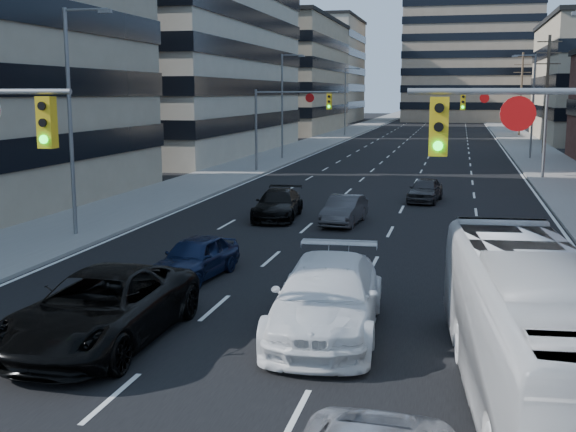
% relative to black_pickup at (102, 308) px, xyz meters
% --- Properties ---
extents(road_surface, '(18.00, 300.00, 0.02)m').
position_rel_black_pickup_xyz_m(road_surface, '(3.43, 121.21, -0.84)').
color(road_surface, black).
rests_on(road_surface, ground).
extents(sidewalk_left, '(5.00, 300.00, 0.15)m').
position_rel_black_pickup_xyz_m(sidewalk_left, '(-8.07, 121.21, -0.77)').
color(sidewalk_left, slate).
rests_on(sidewalk_left, ground).
extents(sidewalk_right, '(5.00, 300.00, 0.15)m').
position_rel_black_pickup_xyz_m(sidewalk_right, '(14.93, 121.21, -0.77)').
color(sidewalk_right, slate).
rests_on(sidewalk_right, ground).
extents(office_left_mid, '(26.00, 34.00, 28.00)m').
position_rel_black_pickup_xyz_m(office_left_mid, '(-23.57, 51.21, 13.15)').
color(office_left_mid, '#ADA089').
rests_on(office_left_mid, ground).
extents(office_left_far, '(20.00, 30.00, 16.00)m').
position_rel_black_pickup_xyz_m(office_left_far, '(-20.57, 91.21, 7.15)').
color(office_left_far, gray).
rests_on(office_left_far, ground).
extents(bg_block_left, '(24.00, 24.00, 20.00)m').
position_rel_black_pickup_xyz_m(bg_block_left, '(-24.57, 131.21, 9.15)').
color(bg_block_left, '#ADA089').
rests_on(bg_block_left, ground).
extents(signal_far_left, '(6.09, 0.33, 6.00)m').
position_rel_black_pickup_xyz_m(signal_far_left, '(-4.25, 36.21, 3.45)').
color(signal_far_left, slate).
rests_on(signal_far_left, ground).
extents(signal_far_right, '(6.09, 0.33, 6.00)m').
position_rel_black_pickup_xyz_m(signal_far_right, '(11.12, 36.21, 3.45)').
color(signal_far_right, slate).
rests_on(signal_far_right, ground).
extents(utility_pole_midblock, '(2.20, 0.28, 11.00)m').
position_rel_black_pickup_xyz_m(utility_pole_midblock, '(15.63, 57.21, 4.93)').
color(utility_pole_midblock, '#4C3D2D').
rests_on(utility_pole_midblock, ground).
extents(utility_pole_distant, '(2.20, 0.28, 11.00)m').
position_rel_black_pickup_xyz_m(utility_pole_distant, '(15.63, 87.21, 4.93)').
color(utility_pole_distant, '#4C3D2D').
rests_on(utility_pole_distant, ground).
extents(streetlight_left_near, '(2.03, 0.22, 9.00)m').
position_rel_black_pickup_xyz_m(streetlight_left_near, '(-6.91, 11.21, 4.20)').
color(streetlight_left_near, slate).
rests_on(streetlight_left_near, ground).
extents(streetlight_left_mid, '(2.03, 0.22, 9.00)m').
position_rel_black_pickup_xyz_m(streetlight_left_mid, '(-6.91, 46.21, 4.20)').
color(streetlight_left_mid, slate).
rests_on(streetlight_left_mid, ground).
extents(streetlight_left_far, '(2.03, 0.22, 9.00)m').
position_rel_black_pickup_xyz_m(streetlight_left_far, '(-6.91, 81.21, 4.20)').
color(streetlight_left_far, slate).
rests_on(streetlight_left_far, ground).
extents(streetlight_right_far, '(2.03, 0.22, 9.00)m').
position_rel_black_pickup_xyz_m(streetlight_right_far, '(13.77, 51.21, 4.20)').
color(streetlight_right_far, slate).
rests_on(streetlight_right_far, ground).
extents(black_pickup, '(2.86, 6.13, 1.70)m').
position_rel_black_pickup_xyz_m(black_pickup, '(0.00, 0.00, 0.00)').
color(black_pickup, black).
rests_on(black_pickup, ground).
extents(white_van, '(2.89, 6.30, 1.78)m').
position_rel_black_pickup_xyz_m(white_van, '(4.95, 1.89, 0.04)').
color(white_van, white).
rests_on(white_van, ground).
extents(transit_bus, '(3.50, 10.62, 2.90)m').
position_rel_black_pickup_xyz_m(transit_bus, '(9.43, -1.28, 0.60)').
color(transit_bus, silver).
rests_on(transit_bus, ground).
extents(sedan_blue, '(2.08, 4.11, 1.34)m').
position_rel_black_pickup_xyz_m(sedan_blue, '(-0.01, 6.12, -0.18)').
color(sedan_blue, '#0D1734').
rests_on(sedan_blue, ground).
extents(sedan_grey_center, '(1.66, 3.95, 1.27)m').
position_rel_black_pickup_xyz_m(sedan_grey_center, '(3.06, 16.56, -0.21)').
color(sedan_grey_center, '#373639').
rests_on(sedan_grey_center, ground).
extents(sedan_black_far, '(2.20, 4.76, 1.35)m').
position_rel_black_pickup_xyz_m(sedan_black_far, '(-0.14, 17.25, -0.18)').
color(sedan_black_far, black).
rests_on(sedan_black_far, ground).
extents(sedan_grey_right, '(1.95, 3.94, 1.29)m').
position_rel_black_pickup_xyz_m(sedan_grey_right, '(6.23, 24.15, -0.20)').
color(sedan_grey_right, '#2C2B2D').
rests_on(sedan_grey_right, ground).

